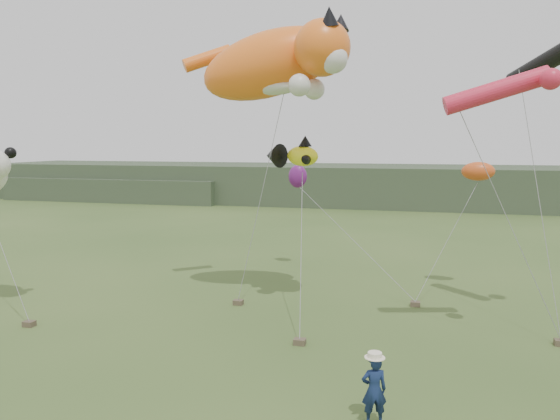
{
  "coord_description": "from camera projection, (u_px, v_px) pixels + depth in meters",
  "views": [
    {
      "loc": [
        2.99,
        -13.22,
        6.5
      ],
      "look_at": [
        -1.22,
        3.0,
        4.41
      ],
      "focal_mm": 35.0,
      "sensor_mm": 36.0,
      "label": 1
    }
  ],
  "objects": [
    {
      "name": "misc_kites",
      "position": [
        391.0,
        174.0,
        25.18
      ],
      "size": [
        9.58,
        3.02,
        1.47
      ],
      "color": "#D24E1C",
      "rests_on": "ground"
    },
    {
      "name": "festival_attendant",
      "position": [
        374.0,
        390.0,
        12.58
      ],
      "size": [
        0.69,
        0.56,
        1.63
      ],
      "primitive_type": "imported",
      "rotation": [
        0.0,
        0.0,
        3.46
      ],
      "color": "#132147",
      "rests_on": "ground"
    },
    {
      "name": "tube_kites",
      "position": [
        541.0,
        69.0,
        17.51
      ],
      "size": [
        5.6,
        4.92,
        2.97
      ],
      "color": "black",
      "rests_on": "ground"
    },
    {
      "name": "headland",
      "position": [
        362.0,
        185.0,
        57.71
      ],
      "size": [
        90.0,
        13.0,
        4.0
      ],
      "color": "#2D3D28",
      "rests_on": "ground"
    },
    {
      "name": "fish_kite",
      "position": [
        292.0,
        155.0,
        21.36
      ],
      "size": [
        2.62,
        1.73,
        1.27
      ],
      "color": "yellow",
      "rests_on": "ground"
    },
    {
      "name": "cat_kite",
      "position": [
        280.0,
        62.0,
        20.62
      ],
      "size": [
        7.24,
        3.86,
        3.8
      ],
      "color": "orange",
      "rests_on": "ground"
    },
    {
      "name": "ground",
      "position": [
        296.0,
        392.0,
        14.25
      ],
      "size": [
        120.0,
        120.0,
        0.0
      ],
      "primitive_type": "plane",
      "color": "#385123",
      "rests_on": "ground"
    },
    {
      "name": "sandbag_anchors",
      "position": [
        305.0,
        321.0,
        19.6
      ],
      "size": [
        18.2,
        6.2,
        0.2
      ],
      "color": "brown",
      "rests_on": "ground"
    }
  ]
}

